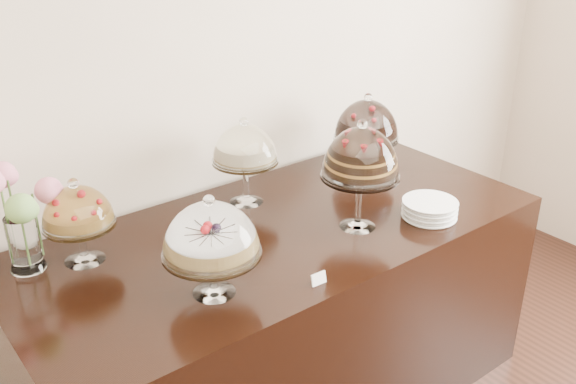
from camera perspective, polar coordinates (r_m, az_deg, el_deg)
wall_back at (r=2.80m, az=-9.17°, el=11.49°), size 5.00×0.04×3.00m
display_counter at (r=2.87m, az=-0.63°, el=-11.11°), size 2.20×1.00×0.90m
cake_stand_sugar_sponge at (r=2.13m, az=-6.87°, el=-3.73°), size 0.34×0.34×0.37m
cake_stand_choco_layer at (r=2.53m, az=6.50°, el=3.14°), size 0.32×0.32×0.46m
cake_stand_cheesecake at (r=2.75m, az=-3.86°, el=3.95°), size 0.29×0.29×0.39m
cake_stand_dark_choco at (r=3.12m, az=7.02°, el=6.10°), size 0.32×0.32×0.39m
cake_stand_fruit_tart at (r=2.43m, az=-18.21°, el=-1.60°), size 0.27×0.27×0.33m
flower_vase at (r=2.43m, az=-22.94°, el=-1.46°), size 0.29×0.33×0.42m
plate_stack at (r=2.76m, az=12.47°, el=-1.50°), size 0.23×0.23×0.07m
price_card_left at (r=2.26m, az=2.74°, el=-7.70°), size 0.06×0.02×0.04m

